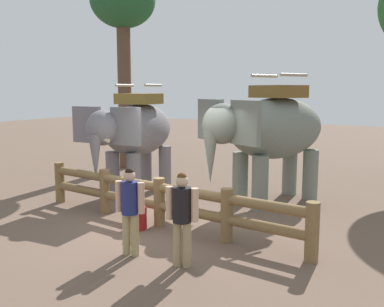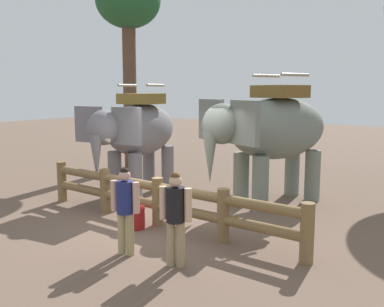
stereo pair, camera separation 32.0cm
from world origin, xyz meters
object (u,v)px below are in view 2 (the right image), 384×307
Objects in this scene: tree_far_left at (128,11)px; feed_bucket at (135,218)px; tourist_woman_in_black at (125,205)px; elephant_center at (271,132)px; log_fence at (158,198)px; elephant_near_left at (137,132)px; tourist_man_in_blue at (176,213)px.

feed_bucket is at bearing -50.20° from tree_far_left.
feed_bucket is at bearing 122.76° from tourist_woman_in_black.
log_fence is at bearing -114.37° from elephant_center.
elephant_near_left reaches higher than tourist_woman_in_black.
feed_bucket is (-1.85, 1.23, -0.69)m from tourist_man_in_blue.
elephant_near_left reaches higher than tourist_man_in_blue.
tree_far_left is (-2.83, 3.16, 4.02)m from elephant_near_left.
log_fence is at bearing 133.41° from tourist_man_in_blue.
tourist_man_in_blue is at bearing -46.41° from tree_far_left.
elephant_center is 8.44× the size of feed_bucket.
tree_far_left is at bearing 160.27° from elephant_center.
elephant_center is at bearing 92.29° from tourist_man_in_blue.
elephant_center is at bearing 64.20° from feed_bucket.
elephant_near_left is 2.28× the size of tourist_woman_in_black.
elephant_near_left is 4.82m from tourist_woman_in_black.
elephant_near_left is 0.92× the size of elephant_center.
tourist_man_in_blue reaches higher than log_fence.
tourist_man_in_blue is at bearing -33.50° from feed_bucket.
log_fence is at bearing 106.88° from tourist_woman_in_black.
tree_far_left is (-6.67, 7.00, 4.83)m from tourist_man_in_blue.
tourist_woman_in_black is 10.21m from tree_far_left.
tourist_man_in_blue is 2.33m from feed_bucket.
elephant_center is (1.37, 3.03, 1.26)m from log_fence.
tree_far_left reaches higher than tourist_man_in_blue.
elephant_center reaches higher than log_fence.
tree_far_left is (-5.61, 7.02, 4.84)m from tourist_woman_in_black.
tourist_woman_in_black is at bearing -73.12° from log_fence.
tourist_man_in_blue is at bearing -46.59° from log_fence.
tourist_man_in_blue is at bearing -87.71° from elephant_center.
tourist_woman_in_black is at bearing -51.35° from tree_far_left.
tourist_woman_in_black is 1.63m from feed_bucket.
elephant_near_left is 7.76× the size of feed_bucket.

